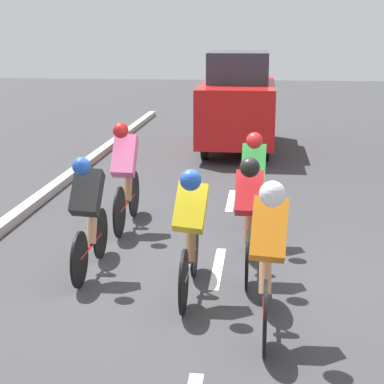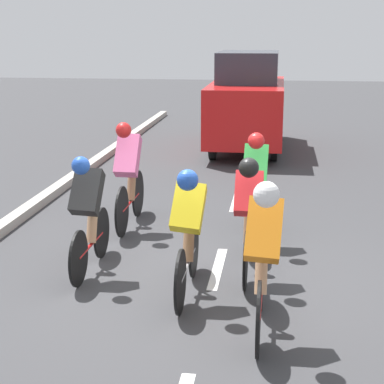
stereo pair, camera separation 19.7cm
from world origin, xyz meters
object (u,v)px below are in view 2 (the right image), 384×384
Objects in this scene: cyclist_yellow at (188,229)px; support_car at (247,102)px; cyclist_red at (248,213)px; cyclist_black at (88,211)px; cyclist_pink at (129,173)px; cyclist_green at (255,184)px; cyclist_orange at (263,253)px.

cyclist_yellow is 0.40× the size of support_car.
cyclist_red is 1.88m from cyclist_black.
cyclist_pink is 1.88m from cyclist_green.
cyclist_yellow is 1.02× the size of cyclist_orange.
cyclist_orange is at bearing 147.36° from cyclist_black.
cyclist_yellow is at bearing 49.13° from cyclist_red.
support_car reaches higher than cyclist_red.
cyclist_green reaches higher than cyclist_red.
cyclist_orange is (-2.02, 3.18, 0.00)m from cyclist_pink.
cyclist_green is 2.08m from cyclist_yellow.
cyclist_orange reaches higher than cyclist_black.
cyclist_green is at bearing -142.26° from cyclist_black.
cyclist_black is 0.96× the size of cyclist_orange.
cyclist_pink is 3.77m from cyclist_orange.
support_car reaches higher than cyclist_orange.
cyclist_yellow is at bearing 157.32° from cyclist_black.
support_car is at bearing -101.71° from cyclist_pink.
cyclist_black is 1.36m from cyclist_yellow.
cyclist_black is 8.53m from support_car.
cyclist_pink is at bearing -63.02° from cyclist_yellow.
cyclist_black is 0.94× the size of cyclist_yellow.
cyclist_orange reaches higher than cyclist_yellow.
cyclist_pink is at bearing -42.59° from cyclist_red.
cyclist_green reaches higher than cyclist_yellow.
cyclist_green is 2.80m from cyclist_orange.
cyclist_green is at bearing -86.16° from cyclist_orange.
cyclist_red is 0.99× the size of cyclist_yellow.
support_car reaches higher than cyclist_black.
support_car is (-1.41, -8.41, 0.38)m from cyclist_black.
cyclist_red is at bearing 89.11° from cyclist_green.
cyclist_red is 0.93m from cyclist_yellow.
cyclist_green is 1.01× the size of cyclist_orange.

